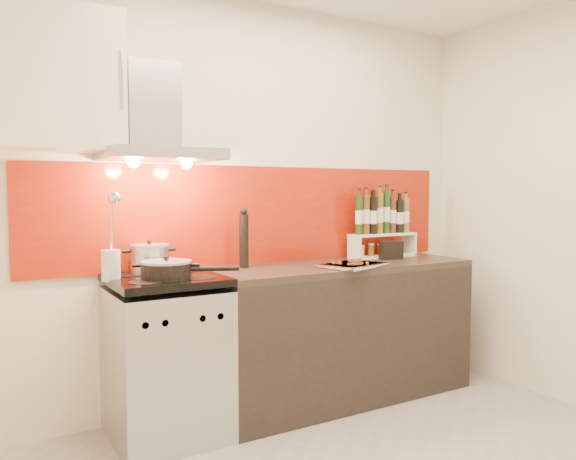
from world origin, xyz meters
TOP-DOWN VIEW (x-y plane):
  - back_wall at (0.00, 1.40)m, footprint 3.40×0.02m
  - backsplash at (0.05, 1.39)m, footprint 3.00×0.02m
  - range_stove at (-0.70, 1.10)m, footprint 0.60×0.60m
  - counter at (0.50, 1.10)m, footprint 1.80×0.60m
  - range_hood at (-0.70, 1.24)m, footprint 0.62×0.50m
  - upper_cabinet at (-1.25, 1.22)m, footprint 0.70×0.35m
  - stock_pot at (-0.73, 1.28)m, footprint 0.22×0.22m
  - saute_pan at (-0.71, 1.01)m, footprint 0.50×0.31m
  - utensil_jar at (-0.98, 1.14)m, footprint 0.10×0.15m
  - pepper_mill at (-0.14, 1.26)m, footprint 0.06×0.06m
  - step_shelf at (0.97, 1.25)m, footprint 0.53×0.15m
  - caddy_box at (0.94, 1.12)m, footprint 0.17×0.11m
  - baking_tray at (0.46, 0.93)m, footprint 0.47×0.41m

SIDE VIEW (x-z plane):
  - range_stove at x=-0.70m, z-range -0.01..0.90m
  - counter at x=0.50m, z-range 0.00..0.90m
  - baking_tray at x=0.46m, z-range 0.90..0.93m
  - saute_pan at x=-0.71m, z-range 0.90..1.02m
  - caddy_box at x=0.94m, z-range 0.89..1.03m
  - stock_pot at x=-0.73m, z-range 0.90..1.09m
  - utensil_jar at x=-0.98m, z-range 0.80..1.28m
  - pepper_mill at x=-0.14m, z-range 0.89..1.27m
  - step_shelf at x=0.97m, z-range 0.89..1.37m
  - backsplash at x=0.05m, z-range 0.90..1.54m
  - back_wall at x=0.00m, z-range 0.00..2.60m
  - range_hood at x=-0.70m, z-range 1.44..2.05m
  - upper_cabinet at x=-1.25m, z-range 1.59..2.31m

